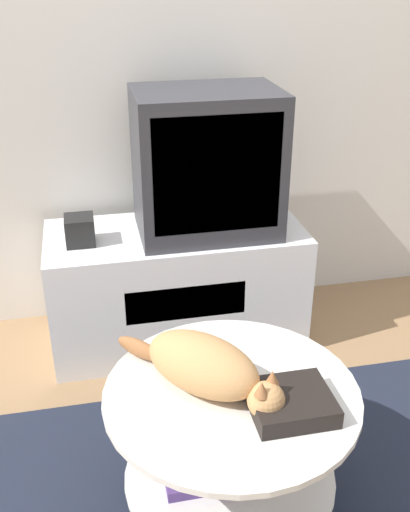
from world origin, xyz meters
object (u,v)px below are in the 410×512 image
Objects in this scene: tv at (207,163)px; speaker at (80,230)px; cat at (206,367)px; dvd_box at (291,403)px.

tv is 0.54m from speaker.
tv is at bearing 124.80° from cat.
cat is (0.30, -0.85, -0.04)m from speaker.
dvd_box is at bearing 13.04° from cat.
tv is at bearing 90.05° from dvd_box.
speaker reaches higher than cat.
speaker reaches higher than dvd_box.
dvd_box is at bearing -89.95° from tv.
dvd_box is (0.00, -1.01, -0.30)m from tv.
speaker is at bearing 156.35° from cat.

